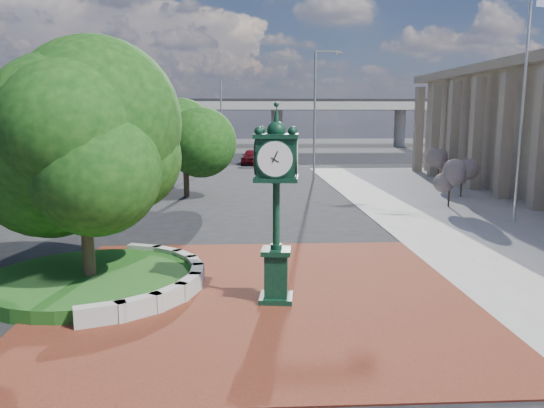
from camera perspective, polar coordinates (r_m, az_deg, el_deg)
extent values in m
plane|color=black|center=(16.43, -1.72, -8.64)|extent=(200.00, 200.00, 0.00)
cube|color=maroon|center=(15.47, -1.63, -9.72)|extent=(12.00, 12.00, 0.04)
cube|color=#9E9B93|center=(13.96, -17.99, -11.29)|extent=(1.29, 0.76, 0.54)
cube|color=#9E9B93|center=(14.20, -14.11, -10.75)|extent=(1.20, 1.04, 0.54)
cube|color=#9E9B93|center=(14.74, -10.98, -9.87)|extent=(1.00, 1.22, 0.54)
cube|color=#9E9B93|center=(15.51, -8.94, -8.82)|extent=(0.71, 1.30, 0.54)
cube|color=#9E9B93|center=(16.41, -8.08, -7.77)|extent=(0.35, 1.25, 0.54)
cube|color=#9E9B93|center=(17.34, -8.30, -6.82)|extent=(0.71, 1.30, 0.54)
cube|color=#9E9B93|center=(18.22, -9.41, -6.04)|extent=(1.00, 1.22, 0.54)
cube|color=#9E9B93|center=(18.97, -11.21, -5.46)|extent=(1.20, 1.04, 0.54)
cube|color=#9E9B93|center=(19.56, -13.50, -5.09)|extent=(1.29, 0.76, 0.54)
cylinder|color=#1B4112|center=(17.01, -18.98, -7.82)|extent=(6.10, 6.10, 0.40)
cube|color=#9E9B93|center=(85.61, -2.87, 10.47)|extent=(90.00, 12.00, 1.20)
cube|color=black|center=(85.63, -2.87, 11.01)|extent=(90.00, 12.00, 0.40)
cylinder|color=#9E9B93|center=(92.37, -25.30, 7.34)|extent=(1.80, 1.80, 6.00)
cylinder|color=#9E9B93|center=(86.87, -12.89, 7.93)|extent=(1.80, 1.80, 6.00)
cylinder|color=#9E9B93|center=(85.79, 0.53, 8.15)|extent=(1.80, 1.80, 6.00)
cylinder|color=#9E9B93|center=(89.30, 13.57, 7.94)|extent=(1.80, 1.80, 6.00)
cylinder|color=#38281C|center=(16.78, -19.14, -4.93)|extent=(0.36, 0.36, 2.17)
sphere|color=#0E3510|center=(16.34, -19.65, 4.10)|extent=(5.20, 5.20, 5.20)
cylinder|color=#38281C|center=(34.06, -9.20, 2.41)|extent=(0.36, 0.36, 1.92)
sphere|color=#0E3510|center=(33.85, -9.30, 6.25)|extent=(4.40, 4.40, 4.40)
cube|color=black|center=(14.95, 0.45, -10.13)|extent=(1.01, 1.01, 0.18)
cube|color=black|center=(14.73, 0.45, -7.56)|extent=(0.69, 0.69, 1.24)
cube|color=black|center=(14.55, 0.46, -5.09)|extent=(0.88, 0.88, 0.14)
cylinder|color=black|center=(14.32, 0.46, -1.10)|extent=(0.19, 0.19, 1.92)
cube|color=black|center=(14.12, 0.47, 5.05)|extent=(1.13, 1.13, 1.02)
cylinder|color=white|center=(13.59, 0.34, 4.87)|extent=(0.91, 0.18, 0.91)
cylinder|color=white|center=(14.65, 0.59, 5.21)|extent=(0.91, 0.18, 0.91)
cylinder|color=white|center=(14.16, -1.69, 5.06)|extent=(0.18, 0.91, 0.91)
cylinder|color=white|center=(14.10, 2.64, 5.03)|extent=(0.18, 0.91, 0.91)
sphere|color=black|center=(14.08, 0.47, 7.89)|extent=(0.50, 0.50, 0.50)
cone|color=black|center=(14.08, 0.48, 9.41)|extent=(0.20, 0.20, 0.57)
imported|color=#4F0B10|center=(55.93, -2.13, 5.13)|extent=(2.69, 5.02, 1.62)
cylinder|color=silver|center=(27.43, 25.38, 9.65)|extent=(0.13, 0.13, 11.21)
cylinder|color=slate|center=(44.07, 4.61, 9.48)|extent=(0.18, 0.18, 10.17)
cube|color=slate|center=(44.52, 6.04, 16.02)|extent=(2.04, 0.21, 0.14)
cube|color=slate|center=(44.67, 7.23, 15.83)|extent=(0.57, 0.29, 0.17)
cylinder|color=slate|center=(55.26, -5.48, 8.76)|extent=(0.16, 0.16, 8.79)
cube|color=slate|center=(55.34, -4.62, 13.33)|extent=(1.76, 0.18, 0.12)
cube|color=slate|center=(55.30, -3.79, 13.24)|extent=(0.49, 0.25, 0.15)
cylinder|color=#38281C|center=(31.28, 18.48, 0.74)|extent=(0.10, 0.10, 1.20)
sphere|color=#BC5E9F|center=(31.15, 18.58, 2.56)|extent=(1.20, 1.20, 1.20)
cylinder|color=#38281C|center=(35.36, 19.67, 1.65)|extent=(0.10, 0.10, 1.20)
sphere|color=#BC5E9F|center=(35.25, 19.76, 3.26)|extent=(1.20, 1.20, 1.20)
cylinder|color=#38281C|center=(40.93, 17.45, 2.77)|extent=(0.10, 0.10, 1.20)
sphere|color=#BC5E9F|center=(40.83, 17.52, 4.17)|extent=(1.20, 1.20, 1.20)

